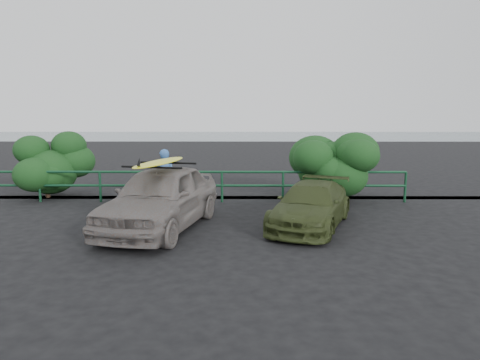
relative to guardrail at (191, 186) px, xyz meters
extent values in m
plane|color=black|center=(0.00, -5.00, -0.52)|extent=(80.00, 80.00, 0.00)
plane|color=slate|center=(0.00, 55.00, -0.52)|extent=(200.00, 200.00, 0.00)
imported|color=slate|center=(-0.36, -3.36, 0.27)|extent=(2.83, 4.94, 1.58)
imported|color=#34401C|center=(3.43, -3.14, 0.04)|extent=(2.89, 4.14, 1.11)
imported|color=#3968AD|center=(-0.77, -0.52, 0.38)|extent=(0.66, 0.44, 1.79)
ellipsoid|color=yellow|center=(-0.36, -3.36, 1.15)|extent=(1.17, 2.84, 0.08)
camera|label=1|loc=(1.67, -13.81, 2.26)|focal=32.00mm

